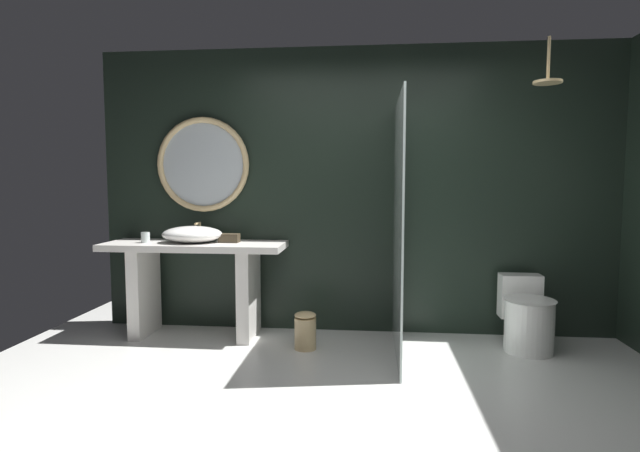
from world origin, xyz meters
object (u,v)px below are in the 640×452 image
object	(u,v)px
round_wall_mirror	(203,165)
rain_shower_head	(548,78)
tissue_box	(229,238)
toilet	(527,317)
waste_bin	(305,330)
tumbler_cup	(145,237)
vessel_sink	(192,234)

from	to	relation	value
round_wall_mirror	rain_shower_head	bearing A→B (deg)	-8.82
tissue_box	toilet	xyz separation A→B (m)	(2.55, -0.13, -0.62)
rain_shower_head	waste_bin	size ratio (longest dim) A/B	1.13
tissue_box	waste_bin	xyz separation A→B (m)	(0.73, -0.31, -0.73)
tumbler_cup	rain_shower_head	bearing A→B (deg)	-2.41
toilet	tumbler_cup	bearing A→B (deg)	179.51
rain_shower_head	tissue_box	bearing A→B (deg)	174.77
vessel_sink	round_wall_mirror	bearing A→B (deg)	84.36
rain_shower_head	toilet	xyz separation A→B (m)	(-0.06, 0.11, -1.92)
tumbler_cup	vessel_sink	bearing A→B (deg)	8.21
round_wall_mirror	waste_bin	distance (m)	1.80
tumbler_cup	tissue_box	world-z (taller)	tumbler_cup
tumbler_cup	tissue_box	size ratio (longest dim) A/B	0.53
round_wall_mirror	vessel_sink	bearing A→B (deg)	-95.64
vessel_sink	rain_shower_head	world-z (taller)	rain_shower_head
vessel_sink	round_wall_mirror	xyz separation A→B (m)	(0.02, 0.25, 0.63)
round_wall_mirror	rain_shower_head	distance (m)	3.01
rain_shower_head	waste_bin	bearing A→B (deg)	-177.84
vessel_sink	round_wall_mirror	world-z (taller)	round_wall_mirror
tumbler_cup	waste_bin	world-z (taller)	tumbler_cup
toilet	waste_bin	bearing A→B (deg)	-174.26
tissue_box	waste_bin	bearing A→B (deg)	-23.15
round_wall_mirror	tissue_box	bearing A→B (deg)	-35.27
round_wall_mirror	waste_bin	size ratio (longest dim) A/B	2.80
tissue_box	waste_bin	distance (m)	1.07
tissue_box	toilet	distance (m)	2.63
toilet	round_wall_mirror	bearing A→B (deg)	173.22
vessel_sink	tissue_box	size ratio (longest dim) A/B	3.00
rain_shower_head	waste_bin	xyz separation A→B (m)	(-1.88, -0.07, -2.03)
tissue_box	rain_shower_head	bearing A→B (deg)	-5.23
round_wall_mirror	rain_shower_head	size ratio (longest dim) A/B	2.48
tumbler_cup	waste_bin	xyz separation A→B (m)	(1.46, -0.21, -0.74)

